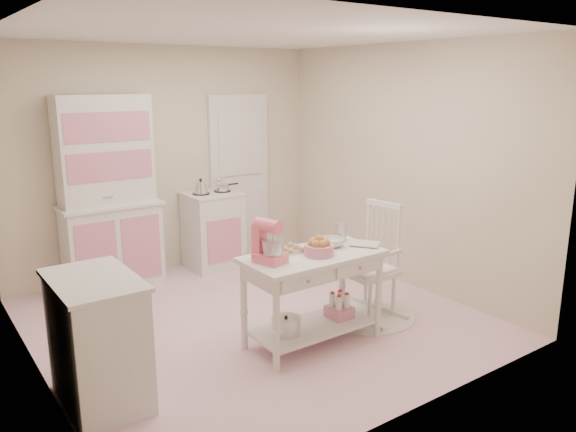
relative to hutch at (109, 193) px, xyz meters
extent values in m
plane|color=pink|center=(0.79, -1.66, -1.04)|extent=(3.80, 3.80, 0.00)
cube|color=white|center=(0.79, -1.66, 1.56)|extent=(3.80, 3.80, 0.04)
cube|color=beige|center=(0.79, 0.24, 0.26)|extent=(3.80, 0.04, 2.60)
cube|color=beige|center=(0.79, -3.56, 0.26)|extent=(3.80, 0.04, 2.60)
cube|color=beige|center=(-1.11, -1.66, 0.26)|extent=(0.04, 3.80, 2.60)
cube|color=beige|center=(2.69, -1.66, 0.26)|extent=(0.04, 3.80, 2.60)
cube|color=white|center=(1.74, 0.21, -0.02)|extent=(0.82, 0.05, 2.04)
cube|color=white|center=(0.00, 0.00, 0.00)|extent=(1.06, 0.50, 2.08)
cube|color=white|center=(1.20, -0.05, -0.58)|extent=(0.62, 0.57, 0.92)
cube|color=white|center=(-0.84, -2.21, -0.58)|extent=(0.54, 0.84, 0.92)
cylinder|color=white|center=(1.71, -2.20, -1.03)|extent=(0.92, 0.92, 0.01)
cube|color=white|center=(1.71, -2.20, -0.49)|extent=(0.57, 0.78, 1.10)
cube|color=white|center=(0.93, -2.35, -0.64)|extent=(1.20, 0.60, 0.80)
cube|color=#F5677E|center=(0.51, -2.33, -0.07)|extent=(0.27, 0.33, 0.34)
cube|color=silver|center=(0.78, -2.17, -0.23)|extent=(0.34, 0.24, 0.02)
cylinder|color=pink|center=(0.95, -2.40, -0.19)|extent=(0.25, 0.25, 0.09)
imported|color=silver|center=(1.19, -2.27, -0.20)|extent=(0.23, 0.23, 0.07)
cylinder|color=silver|center=(1.37, -2.19, -0.16)|extent=(0.10, 0.10, 0.17)
imported|color=silver|center=(1.38, -2.47, -0.23)|extent=(0.29, 0.31, 0.02)
camera|label=1|loc=(-1.84, -5.87, 1.17)|focal=35.00mm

